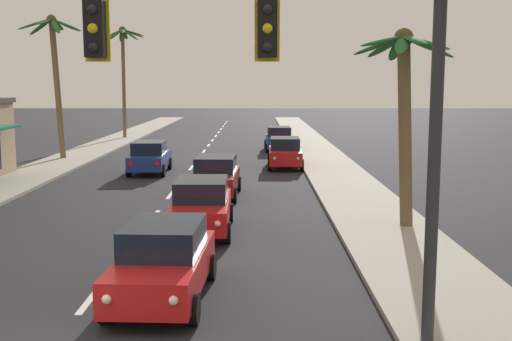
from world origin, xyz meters
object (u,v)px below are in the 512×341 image
sedan_third_in_queue (203,205)px  sedan_lead_at_stop_bar (166,261)px  traffic_signal_mast (206,60)px  palm_left_farthest (126,54)px  palm_right_second (407,88)px  sedan_fifth_in_queue (218,176)px  palm_left_third (57,59)px  sedan_parked_mid_kerb (287,152)px  sedan_oncoming_far (152,157)px  sedan_parked_nearest_kerb (281,139)px

sedan_third_in_queue → sedan_lead_at_stop_bar: bearing=-92.6°
traffic_signal_mast → palm_left_farthest: bearing=103.6°
palm_left_farthest → palm_right_second: 37.06m
sedan_fifth_in_queue → palm_left_third: (-10.52, 12.63, 5.33)m
sedan_third_in_queue → sedan_parked_mid_kerb: (3.36, 15.34, 0.00)m
traffic_signal_mast → palm_right_second: (5.54, 9.23, -0.54)m
sedan_third_in_queue → sedan_fifth_in_queue: bearing=89.5°
sedan_oncoming_far → palm_right_second: (10.27, -12.82, 3.68)m
sedan_third_in_queue → palm_left_farthest: palm_left_farthest is taller
sedan_fifth_in_queue → palm_left_third: bearing=129.8°
sedan_lead_at_stop_bar → palm_left_third: (-10.18, 25.10, 5.33)m
palm_right_second → sedan_parked_nearest_kerb: bearing=97.3°
sedan_parked_nearest_kerb → sedan_parked_mid_kerb: (0.02, -8.84, 0.00)m
traffic_signal_mast → palm_right_second: 10.78m
sedan_parked_nearest_kerb → palm_right_second: bearing=-82.7°
sedan_fifth_in_queue → sedan_parked_mid_kerb: (3.31, 9.11, 0.00)m
sedan_oncoming_far → palm_left_farthest: size_ratio=0.47×
palm_right_second → sedan_lead_at_stop_bar: bearing=-135.6°
traffic_signal_mast → sedan_lead_at_stop_bar: size_ratio=2.62×
palm_left_third → sedan_fifth_in_queue: bearing=-50.2°
sedan_oncoming_far → sedan_lead_at_stop_bar: bearing=-79.5°
palm_left_third → palm_right_second: size_ratio=1.37×
sedan_oncoming_far → palm_right_second: palm_right_second is taller
sedan_third_in_queue → sedan_parked_nearest_kerb: 24.41m
sedan_parked_mid_kerb → traffic_signal_mast: bearing=-95.9°
sedan_oncoming_far → sedan_parked_mid_kerb: same height
sedan_fifth_in_queue → palm_right_second: (6.35, -5.91, 3.68)m
traffic_signal_mast → palm_left_farthest: (-10.30, 42.62, 2.10)m
sedan_lead_at_stop_bar → sedan_parked_nearest_kerb: size_ratio=1.01×
sedan_lead_at_stop_bar → palm_left_third: palm_left_third is taller
palm_right_second → palm_left_third: bearing=132.3°
sedan_lead_at_stop_bar → sedan_parked_nearest_kerb: bearing=83.2°
sedan_parked_nearest_kerb → sedan_parked_mid_kerb: size_ratio=1.00×
sedan_lead_at_stop_bar → sedan_oncoming_far: (-3.58, 19.38, 0.00)m
sedan_lead_at_stop_bar → sedan_third_in_queue: same height
sedan_oncoming_far → palm_left_third: palm_left_third is taller
sedan_parked_mid_kerb → palm_right_second: 15.76m
traffic_signal_mast → sedan_parked_mid_kerb: size_ratio=2.64×
sedan_third_in_queue → palm_left_third: palm_left_third is taller
sedan_fifth_in_queue → sedan_oncoming_far: size_ratio=1.00×
sedan_oncoming_far → traffic_signal_mast: bearing=-77.9°
sedan_fifth_in_queue → palm_left_farthest: bearing=109.0°
palm_left_third → sedan_third_in_queue: bearing=-61.0°
sedan_parked_mid_kerb → palm_left_farthest: bearing=124.8°
traffic_signal_mast → sedan_parked_mid_kerb: bearing=84.1°
sedan_parked_nearest_kerb → sedan_lead_at_stop_bar: bearing=-96.8°
sedan_lead_at_stop_bar → sedan_third_in_queue: 6.24m
sedan_third_in_queue → sedan_parked_mid_kerb: bearing=77.6°
traffic_signal_mast → sedan_fifth_in_queue: 15.73m
sedan_third_in_queue → sedan_parked_mid_kerb: same height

